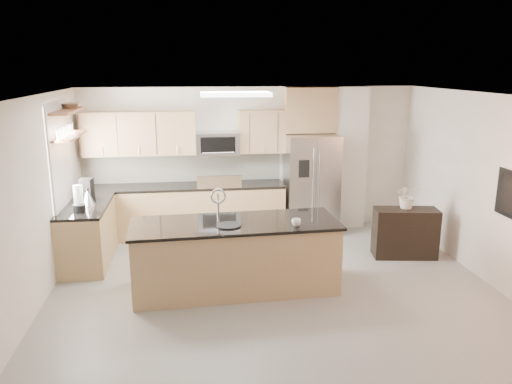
{
  "coord_description": "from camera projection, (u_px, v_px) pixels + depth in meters",
  "views": [
    {
      "loc": [
        -1.06,
        -5.68,
        2.95
      ],
      "look_at": [
        -0.14,
        1.3,
        1.17
      ],
      "focal_mm": 35.0,
      "sensor_mm": 36.0,
      "label": 1
    }
  ],
  "objects": [
    {
      "name": "floor",
      "position": [
        281.0,
        306.0,
        6.32
      ],
      "size": [
        6.5,
        6.5,
        0.0
      ],
      "primitive_type": "plane",
      "color": "gray",
      "rests_on": "ground"
    },
    {
      "name": "ceiling",
      "position": [
        283.0,
        98.0,
        5.68
      ],
      "size": [
        6.0,
        6.5,
        0.02
      ],
      "primitive_type": "cube",
      "color": "white",
      "rests_on": "wall_back"
    },
    {
      "name": "wall_back",
      "position": [
        250.0,
        159.0,
        9.12
      ],
      "size": [
        6.0,
        0.02,
        2.6
      ],
      "primitive_type": "cube",
      "color": "beige",
      "rests_on": "floor"
    },
    {
      "name": "wall_front",
      "position": [
        383.0,
        361.0,
        2.88
      ],
      "size": [
        6.0,
        0.02,
        2.6
      ],
      "primitive_type": "cube",
      "color": "beige",
      "rests_on": "floor"
    },
    {
      "name": "wall_left",
      "position": [
        20.0,
        217.0,
        5.62
      ],
      "size": [
        0.02,
        6.5,
        2.6
      ],
      "primitive_type": "cube",
      "color": "beige",
      "rests_on": "floor"
    },
    {
      "name": "wall_right",
      "position": [
        512.0,
        199.0,
        6.38
      ],
      "size": [
        0.02,
        6.5,
        2.6
      ],
      "primitive_type": "cube",
      "color": "beige",
      "rests_on": "floor"
    },
    {
      "name": "back_counter",
      "position": [
        184.0,
        210.0,
        8.86
      ],
      "size": [
        3.55,
        0.66,
        1.44
      ],
      "color": "tan",
      "rests_on": "floor"
    },
    {
      "name": "left_counter",
      "position": [
        88.0,
        233.0,
        7.65
      ],
      "size": [
        0.66,
        1.5,
        0.92
      ],
      "color": "tan",
      "rests_on": "floor"
    },
    {
      "name": "range",
      "position": [
        219.0,
        209.0,
        8.93
      ],
      "size": [
        0.76,
        0.64,
        1.14
      ],
      "color": "black",
      "rests_on": "floor"
    },
    {
      "name": "upper_cabinets",
      "position": [
        177.0,
        133.0,
        8.67
      ],
      "size": [
        3.5,
        0.33,
        0.75
      ],
      "color": "tan",
      "rests_on": "wall_back"
    },
    {
      "name": "microwave",
      "position": [
        217.0,
        143.0,
        8.77
      ],
      "size": [
        0.76,
        0.4,
        0.4
      ],
      "color": "#ABABAD",
      "rests_on": "upper_cabinets"
    },
    {
      "name": "refrigerator",
      "position": [
        311.0,
        184.0,
        9.0
      ],
      "size": [
        0.92,
        0.78,
        1.78
      ],
      "color": "#ABABAD",
      "rests_on": "floor"
    },
    {
      "name": "partition_column",
      "position": [
        349.0,
        158.0,
        9.21
      ],
      "size": [
        0.6,
        0.3,
        2.6
      ],
      "primitive_type": "cube",
      "color": "silver",
      "rests_on": "floor"
    },
    {
      "name": "window",
      "position": [
        60.0,
        157.0,
        7.32
      ],
      "size": [
        0.04,
        1.15,
        1.65
      ],
      "color": "white",
      "rests_on": "wall_left"
    },
    {
      "name": "shelf_lower",
      "position": [
        69.0,
        136.0,
        7.35
      ],
      "size": [
        0.3,
        1.2,
        0.04
      ],
      "primitive_type": "cube",
      "color": "brown",
      "rests_on": "wall_left"
    },
    {
      "name": "shelf_upper",
      "position": [
        66.0,
        111.0,
        7.26
      ],
      "size": [
        0.3,
        1.2,
        0.04
      ],
      "primitive_type": "cube",
      "color": "brown",
      "rests_on": "wall_left"
    },
    {
      "name": "ceiling_fixture",
      "position": [
        236.0,
        94.0,
        7.18
      ],
      "size": [
        1.0,
        0.5,
        0.06
      ],
      "primitive_type": "cube",
      "color": "white",
      "rests_on": "ceiling"
    },
    {
      "name": "island",
      "position": [
        235.0,
        256.0,
        6.7
      ],
      "size": [
        2.79,
        1.11,
        1.37
      ],
      "rotation": [
        0.0,
        0.0,
        0.04
      ],
      "color": "tan",
      "rests_on": "floor"
    },
    {
      "name": "credenza",
      "position": [
        405.0,
        233.0,
        7.88
      ],
      "size": [
        1.03,
        0.55,
        0.78
      ],
      "primitive_type": "cube",
      "rotation": [
        0.0,
        0.0,
        -0.14
      ],
      "color": "black",
      "rests_on": "floor"
    },
    {
      "name": "cup",
      "position": [
        296.0,
        222.0,
        6.42
      ],
      "size": [
        0.14,
        0.14,
        0.1
      ],
      "primitive_type": "imported",
      "rotation": [
        0.0,
        0.0,
        0.14
      ],
      "color": "white",
      "rests_on": "island"
    },
    {
      "name": "platter",
      "position": [
        229.0,
        225.0,
        6.43
      ],
      "size": [
        0.39,
        0.39,
        0.02
      ],
      "primitive_type": "cylinder",
      "rotation": [
        0.0,
        0.0,
        -0.24
      ],
      "color": "black",
      "rests_on": "island"
    },
    {
      "name": "blender",
      "position": [
        79.0,
        201.0,
        7.1
      ],
      "size": [
        0.17,
        0.17,
        0.4
      ],
      "color": "black",
      "rests_on": "left_counter"
    },
    {
      "name": "kettle",
      "position": [
        88.0,
        197.0,
        7.48
      ],
      "size": [
        0.21,
        0.21,
        0.26
      ],
      "color": "#ABABAD",
      "rests_on": "left_counter"
    },
    {
      "name": "coffee_maker",
      "position": [
        87.0,
        190.0,
        7.75
      ],
      "size": [
        0.2,
        0.24,
        0.34
      ],
      "color": "black",
      "rests_on": "left_counter"
    },
    {
      "name": "bowl",
      "position": [
        71.0,
        105.0,
        7.55
      ],
      "size": [
        0.48,
        0.48,
        0.1
      ],
      "primitive_type": "imported",
      "rotation": [
        0.0,
        0.0,
        0.21
      ],
      "color": "#ABABAD",
      "rests_on": "shelf_upper"
    },
    {
      "name": "flower_vase",
      "position": [
        408.0,
        189.0,
        7.77
      ],
      "size": [
        0.56,
        0.48,
        0.62
      ],
      "primitive_type": "imported",
      "rotation": [
        0.0,
        0.0,
        0.0
      ],
      "color": "silver",
      "rests_on": "credenza"
    }
  ]
}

